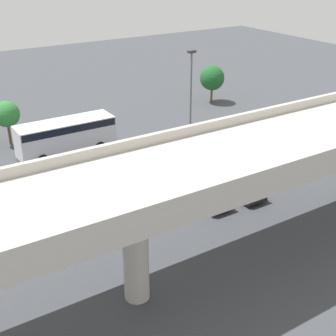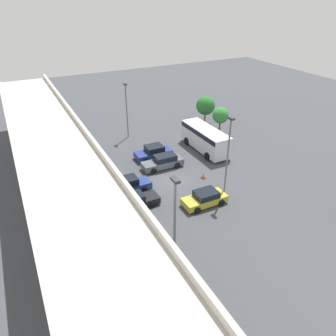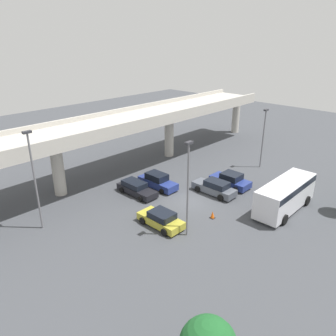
% 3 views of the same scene
% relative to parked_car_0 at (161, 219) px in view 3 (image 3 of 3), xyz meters
% --- Properties ---
extents(ground_plane, '(109.24, 109.24, 0.00)m').
position_rel_parked_car_0_xyz_m(ground_plane, '(5.58, 0.89, -0.68)').
color(ground_plane, '#424449').
extents(highway_overpass, '(52.25, 6.55, 7.20)m').
position_rel_parked_car_0_xyz_m(highway_overpass, '(5.58, 12.34, 5.22)').
color(highway_overpass, '#BCB7AD').
rests_on(highway_overpass, ground_plane).
extents(parked_car_0, '(2.11, 4.41, 1.43)m').
position_rel_parked_car_0_xyz_m(parked_car_0, '(0.00, 0.00, 0.00)').
color(parked_car_0, gold).
rests_on(parked_car_0, ground_plane).
extents(parked_car_1, '(1.98, 4.88, 1.40)m').
position_rel_parked_car_0_xyz_m(parked_car_1, '(2.70, 6.43, -0.01)').
color(parked_car_1, black).
rests_on(parked_car_1, ground_plane).
extents(parked_car_2, '(1.97, 4.86, 1.66)m').
position_rel_parked_car_0_xyz_m(parked_car_2, '(5.46, 5.98, 0.08)').
color(parked_car_2, navy).
rests_on(parked_car_2, ground_plane).
extents(parked_car_3, '(1.98, 4.90, 1.58)m').
position_rel_parked_car_0_xyz_m(parked_car_3, '(8.53, 0.33, 0.07)').
color(parked_car_3, '#515660').
rests_on(parked_car_3, ground_plane).
extents(parked_car_4, '(2.24, 4.55, 1.58)m').
position_rel_parked_car_0_xyz_m(parked_car_4, '(11.41, 0.23, 0.05)').
color(parked_car_4, navy).
rests_on(parked_car_4, ground_plane).
extents(shuttle_bus, '(8.16, 2.83, 2.95)m').
position_rel_parked_car_0_xyz_m(shuttle_bus, '(10.40, -6.65, 1.09)').
color(shuttle_bus, silver).
rests_on(shuttle_bus, ground_plane).
extents(lamp_post_near_aisle, '(0.70, 0.35, 8.38)m').
position_rel_parked_car_0_xyz_m(lamp_post_near_aisle, '(0.47, -2.64, 4.21)').
color(lamp_post_near_aisle, slate).
rests_on(lamp_post_near_aisle, ground_plane).
extents(lamp_post_mid_lot, '(0.70, 0.35, 7.60)m').
position_rel_parked_car_0_xyz_m(lamp_post_mid_lot, '(19.03, 0.70, 3.81)').
color(lamp_post_mid_lot, slate).
rests_on(lamp_post_mid_lot, ground_plane).
extents(lamp_post_by_overpass, '(0.70, 0.35, 8.91)m').
position_rel_parked_car_0_xyz_m(lamp_post_by_overpass, '(-7.54, 7.38, 4.48)').
color(lamp_post_by_overpass, slate).
rests_on(lamp_post_by_overpass, ground_plane).
extents(traffic_cone, '(0.44, 0.44, 0.70)m').
position_rel_parked_car_0_xyz_m(traffic_cone, '(4.28, -2.56, -0.35)').
color(traffic_cone, black).
rests_on(traffic_cone, ground_plane).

